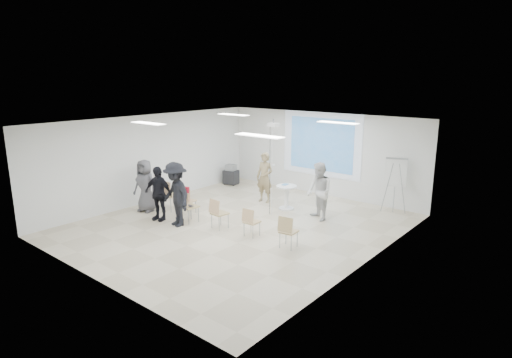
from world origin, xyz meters
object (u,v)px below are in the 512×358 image
Objects in this scene: laptop at (190,205)px; audience_mid at (176,190)px; chair_far_left at (170,193)px; chair_right_far at (287,229)px; audience_outer at (145,183)px; flipchart_easel at (396,173)px; audience_left at (158,190)px; pedestal_table at (286,196)px; chair_left_inner at (187,204)px; chair_center at (218,211)px; player_right at (319,189)px; av_cart at (231,175)px; player_left at (265,174)px; chair_right_inner at (250,220)px; chair_left_mid at (187,199)px.

audience_mid is at bearing 85.71° from laptop.
chair_far_left is 1.14× the size of chair_right_far.
audience_outer is 7.93m from flipchart_easel.
audience_left reaches higher than chair_far_left.
audience_left is 7.35m from flipchart_easel.
pedestal_table is at bearing 76.85° from audience_mid.
chair_center is at bearing 14.85° from chair_left_inner.
av_cart is (-5.01, 1.51, -0.60)m from player_right.
chair_center is 2.36m from chair_right_far.
av_cart is (-2.56, 1.05, -0.61)m from player_left.
chair_right_inner is 0.38× the size of audience_mid.
chair_right_inner is at bearing -169.73° from laptop.
pedestal_table is 3.30m from chair_left_inner.
chair_left_mid is at bearing 133.32° from audience_mid.
laptop is 0.20× the size of flipchart_easel.
pedestal_table is at bearing 119.10° from chair_right_far.
pedestal_table is 1.02× the size of chair_right_inner.
player_right is at bearing 60.82° from chair_center.
chair_left_mid is 0.79m from chair_left_inner.
chair_left_inner is 2.73× the size of laptop.
player_right reaches higher than chair_right_inner.
player_right is at bearing -27.34° from av_cart.
chair_center is (2.41, -0.25, -0.06)m from chair_far_left.
audience_outer is (-2.29, -3.26, -0.03)m from player_left.
flipchart_easel is (2.15, 4.50, 0.84)m from chair_right_inner.
chair_right_far is 5.34m from audience_outer.
pedestal_table is at bearing -112.97° from laptop.
audience_mid reaches higher than av_cart.
audience_mid is (-0.46, -3.54, 0.09)m from player_left.
audience_left reaches higher than chair_left_inner.
pedestal_table is 0.83× the size of chair_far_left.
player_left is 2.44× the size of chair_right_inner.
chair_right_inner is 2.41m from audience_mid.
flipchart_easel is at bearing 61.65° from audience_mid.
audience_mid is (-0.06, -0.36, 0.50)m from chair_left_inner.
player_right is at bearing -9.83° from pedestal_table.
audience_mid is at bearing -176.34° from chair_right_far.
av_cart is at bearing 100.20° from chair_left_mid.
flipchart_easel is at bearing 85.50° from player_right.
pedestal_table is at bearing -16.99° from player_left.
audience_mid is (-2.23, -0.69, 0.59)m from chair_right_inner.
player_left is at bearing 119.63° from chair_right_inner.
audience_left is at bearing -120.25° from chair_left_mid.
player_right is at bearing 33.63° from chair_far_left.
chair_left_mid is 0.73m from laptop.
player_left is at bearing -160.17° from player_right.
player_right is at bearing -145.08° from flipchart_easel.
audience_left is 1.07× the size of flipchart_easel.
chair_right_far is 4.69m from flipchart_easel.
chair_left_inner is 4.75m from av_cart.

